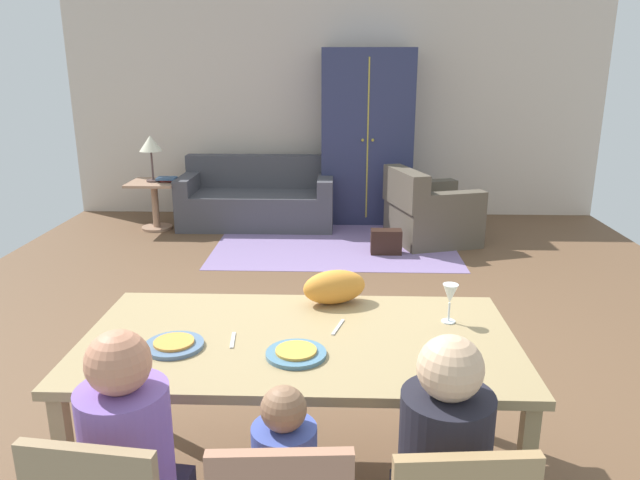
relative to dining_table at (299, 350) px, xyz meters
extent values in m
cube|color=brown|center=(0.08, 2.04, -0.70)|extent=(6.78, 6.63, 0.02)
cube|color=beige|center=(0.08, 5.41, 0.66)|extent=(6.78, 0.10, 2.70)
cube|color=tan|center=(0.00, 0.00, 0.05)|extent=(1.90, 0.99, 0.04)
cube|color=tan|center=(-0.89, -0.43, -0.33)|extent=(0.06, 0.06, 0.72)
cube|color=tan|center=(-0.89, 0.43, -0.33)|extent=(0.06, 0.06, 0.72)
cube|color=tan|center=(0.89, 0.43, -0.33)|extent=(0.06, 0.06, 0.72)
cylinder|color=slate|center=(-0.52, -0.12, 0.08)|extent=(0.25, 0.25, 0.02)
cylinder|color=gold|center=(-0.52, -0.12, 0.09)|extent=(0.17, 0.17, 0.01)
cylinder|color=teal|center=(0.00, -0.18, 0.08)|extent=(0.25, 0.25, 0.02)
cylinder|color=gold|center=(0.00, -0.18, 0.09)|extent=(0.17, 0.17, 0.01)
cylinder|color=silver|center=(0.68, 0.18, 0.07)|extent=(0.06, 0.06, 0.01)
cylinder|color=silver|center=(0.68, 0.18, 0.12)|extent=(0.01, 0.01, 0.09)
cone|color=silver|center=(0.68, 0.18, 0.21)|extent=(0.07, 0.07, 0.09)
cube|color=silver|center=(-0.28, -0.05, 0.07)|extent=(0.03, 0.15, 0.01)
cube|color=silver|center=(0.17, 0.10, 0.07)|extent=(0.06, 0.17, 0.01)
cylinder|color=#825EB9|center=(-0.52, -0.71, -0.01)|extent=(0.30, 0.30, 0.46)
sphere|color=tan|center=(-0.52, -0.71, 0.31)|extent=(0.21, 0.21, 0.21)
cylinder|color=#4456B1|center=(0.00, -0.71, -0.08)|extent=(0.22, 0.22, 0.33)
sphere|color=#966C4F|center=(0.00, -0.71, 0.16)|extent=(0.15, 0.15, 0.15)
cylinder|color=#21202B|center=(0.52, -0.71, -0.01)|extent=(0.30, 0.30, 0.46)
sphere|color=beige|center=(0.52, -0.71, 0.31)|extent=(0.21, 0.21, 0.21)
ellipsoid|color=orange|center=(0.15, 0.39, 0.15)|extent=(0.35, 0.26, 0.17)
cube|color=#836C9F|center=(0.12, 3.90, -0.69)|extent=(2.60, 1.80, 0.01)
cube|color=#45454B|center=(-0.84, 4.70, -0.48)|extent=(1.85, 0.84, 0.42)
cube|color=#45454B|center=(-0.84, 5.04, -0.07)|extent=(1.85, 0.20, 0.40)
cube|color=#45454B|center=(-1.67, 4.70, -0.17)|extent=(0.18, 0.84, 0.20)
cube|color=#45454B|center=(0.00, 4.70, -0.17)|extent=(0.18, 0.84, 0.20)
cube|color=brown|center=(1.21, 4.10, -0.48)|extent=(1.05, 1.06, 0.42)
cube|color=brown|center=(0.88, 4.00, -0.07)|extent=(0.44, 0.87, 0.40)
cube|color=brown|center=(1.31, 3.78, -0.17)|extent=(0.86, 0.42, 0.20)
cube|color=brown|center=(1.11, 4.42, -0.17)|extent=(0.86, 0.42, 0.20)
cube|color=#2B3052|center=(0.49, 5.02, 0.36)|extent=(1.10, 0.56, 2.10)
cube|color=gold|center=(0.49, 4.73, 0.36)|extent=(0.02, 0.01, 1.89)
sphere|color=gold|center=(0.43, 4.73, 0.36)|extent=(0.04, 0.04, 0.04)
sphere|color=gold|center=(0.55, 4.73, 0.36)|extent=(0.04, 0.04, 0.04)
cube|color=#A37C61|center=(-2.04, 4.50, -0.13)|extent=(0.56, 0.56, 0.03)
cylinder|color=#A37C61|center=(-2.04, 4.50, -0.42)|extent=(0.08, 0.08, 0.55)
cylinder|color=#A37C61|center=(-2.04, 4.50, -0.68)|extent=(0.36, 0.36, 0.03)
cylinder|color=#513D3B|center=(-2.04, 4.50, -0.10)|extent=(0.16, 0.16, 0.02)
cylinder|color=#513D3B|center=(-2.04, 4.50, 0.08)|extent=(0.02, 0.02, 0.34)
cone|color=beige|center=(-2.04, 4.50, 0.34)|extent=(0.26, 0.26, 0.18)
cube|color=#A3302D|center=(-1.84, 4.53, -0.10)|extent=(0.22, 0.16, 0.03)
cube|color=#385579|center=(-1.87, 4.47, -0.07)|extent=(0.22, 0.16, 0.03)
cube|color=black|center=(0.66, 3.60, -0.56)|extent=(0.32, 0.16, 0.26)
camera|label=1|loc=(0.18, -2.38, 1.21)|focal=33.42mm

